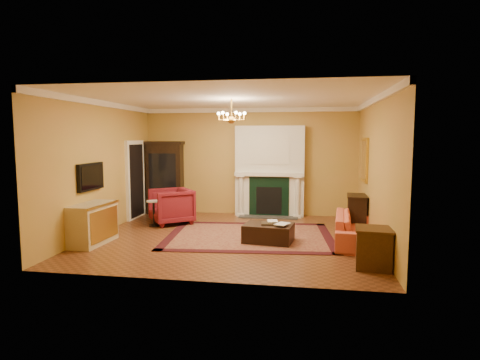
% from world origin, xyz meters
% --- Properties ---
extents(floor, '(6.00, 5.50, 0.02)m').
position_xyz_m(floor, '(0.00, 0.00, -0.01)').
color(floor, brown).
rests_on(floor, ground).
extents(ceiling, '(6.00, 5.50, 0.02)m').
position_xyz_m(ceiling, '(0.00, 0.00, 3.01)').
color(ceiling, white).
rests_on(ceiling, wall_back).
extents(wall_back, '(6.00, 0.02, 3.00)m').
position_xyz_m(wall_back, '(0.00, 2.76, 1.50)').
color(wall_back, '#BE8A44').
rests_on(wall_back, floor).
extents(wall_front, '(6.00, 0.02, 3.00)m').
position_xyz_m(wall_front, '(0.00, -2.76, 1.50)').
color(wall_front, '#BE8A44').
rests_on(wall_front, floor).
extents(wall_left, '(0.02, 5.50, 3.00)m').
position_xyz_m(wall_left, '(-3.01, 0.00, 1.50)').
color(wall_left, '#BE8A44').
rests_on(wall_left, floor).
extents(wall_right, '(0.02, 5.50, 3.00)m').
position_xyz_m(wall_right, '(3.01, 0.00, 1.50)').
color(wall_right, '#BE8A44').
rests_on(wall_right, floor).
extents(fireplace, '(1.90, 0.70, 2.50)m').
position_xyz_m(fireplace, '(0.60, 2.57, 1.19)').
color(fireplace, silver).
rests_on(fireplace, wall_back).
extents(crown_molding, '(6.00, 5.50, 0.12)m').
position_xyz_m(crown_molding, '(0.00, 0.96, 2.94)').
color(crown_molding, white).
rests_on(crown_molding, ceiling).
extents(doorway, '(0.08, 1.05, 2.10)m').
position_xyz_m(doorway, '(-2.95, 1.70, 1.05)').
color(doorway, white).
rests_on(doorway, wall_left).
extents(tv_panel, '(0.09, 0.95, 0.58)m').
position_xyz_m(tv_panel, '(-2.95, -0.60, 1.35)').
color(tv_panel, black).
rests_on(tv_panel, wall_left).
extents(gilt_mirror, '(0.06, 0.76, 1.05)m').
position_xyz_m(gilt_mirror, '(2.97, 1.40, 1.65)').
color(gilt_mirror, gold).
rests_on(gilt_mirror, wall_right).
extents(chandelier, '(0.63, 0.55, 0.53)m').
position_xyz_m(chandelier, '(-0.00, 0.00, 2.61)').
color(chandelier, '#C18D35').
rests_on(chandelier, ceiling).
extents(oriental_rug, '(3.86, 3.03, 0.01)m').
position_xyz_m(oriental_rug, '(0.37, 0.15, 0.01)').
color(oriental_rug, '#4A0F13').
rests_on(oriental_rug, floor).
extents(china_cabinet, '(1.02, 0.52, 1.98)m').
position_xyz_m(china_cabinet, '(-2.40, 2.49, 0.99)').
color(china_cabinet, black).
rests_on(china_cabinet, floor).
extents(wingback_armchair, '(1.29, 1.30, 0.98)m').
position_xyz_m(wingback_armchair, '(-1.77, 1.13, 0.49)').
color(wingback_armchair, maroon).
rests_on(wingback_armchair, floor).
extents(pedestal_table, '(0.36, 0.36, 0.64)m').
position_xyz_m(pedestal_table, '(-2.09, 0.77, 0.37)').
color(pedestal_table, black).
rests_on(pedestal_table, floor).
extents(commode, '(0.59, 1.15, 0.84)m').
position_xyz_m(commode, '(-2.73, -0.99, 0.42)').
color(commode, '#C1B38D').
rests_on(commode, floor).
extents(coral_sofa, '(0.79, 2.10, 0.80)m').
position_xyz_m(coral_sofa, '(2.63, -0.03, 0.40)').
color(coral_sofa, '#D35742').
rests_on(coral_sofa, floor).
extents(end_table, '(0.62, 0.62, 0.65)m').
position_xyz_m(end_table, '(2.72, -1.67, 0.32)').
color(end_table, '#3C2310').
rests_on(end_table, floor).
extents(console_table, '(0.48, 0.76, 0.81)m').
position_xyz_m(console_table, '(2.78, 1.09, 0.41)').
color(console_table, black).
rests_on(console_table, floor).
extents(leather_ottoman, '(1.08, 0.84, 0.37)m').
position_xyz_m(leather_ottoman, '(0.84, -0.28, 0.20)').
color(leather_ottoman, black).
rests_on(leather_ottoman, oriental_rug).
extents(ottoman_tray, '(0.45, 0.37, 0.03)m').
position_xyz_m(ottoman_tray, '(0.89, -0.27, 0.40)').
color(ottoman_tray, black).
rests_on(ottoman_tray, leather_ottoman).
extents(book_a, '(0.21, 0.06, 0.28)m').
position_xyz_m(book_a, '(0.81, -0.20, 0.55)').
color(book_a, gray).
rests_on(book_a, ottoman_tray).
extents(book_b, '(0.23, 0.12, 0.32)m').
position_xyz_m(book_b, '(1.02, -0.38, 0.57)').
color(book_b, gray).
rests_on(book_b, ottoman_tray).
extents(topiary_left, '(0.15, 0.15, 0.39)m').
position_xyz_m(topiary_left, '(-0.19, 2.53, 1.45)').
color(topiary_left, tan).
rests_on(topiary_left, fireplace).
extents(topiary_right, '(0.16, 0.16, 0.42)m').
position_xyz_m(topiary_right, '(1.30, 2.53, 1.46)').
color(topiary_right, tan).
rests_on(topiary_right, fireplace).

